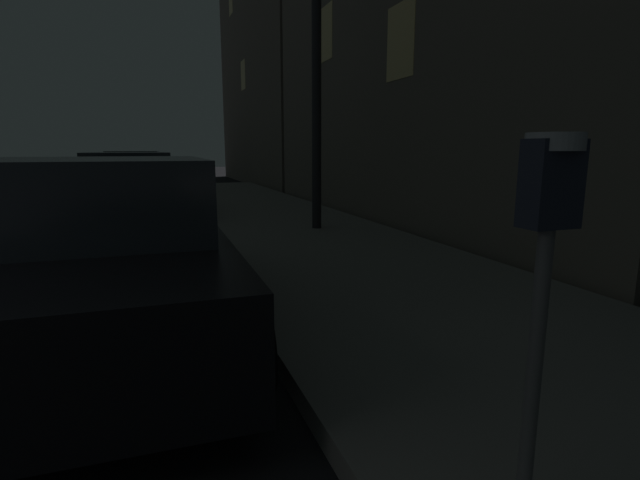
% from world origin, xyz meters
% --- Properties ---
extents(sidewalk, '(3.20, 36.00, 0.15)m').
position_xyz_m(sidewalk, '(5.60, 0.00, 0.07)').
color(sidewalk, slate).
rests_on(sidewalk, ground).
extents(parking_meter, '(0.19, 0.19, 1.40)m').
position_xyz_m(parking_meter, '(4.54, -0.38, 1.21)').
color(parking_meter, '#59595B').
rests_on(parking_meter, sidewalk).
extents(car_black, '(2.11, 4.12, 1.43)m').
position_xyz_m(car_black, '(2.85, 2.31, 0.71)').
color(car_black, black).
rests_on(car_black, ground).
extents(car_silver, '(2.14, 4.11, 1.43)m').
position_xyz_m(car_silver, '(2.85, 9.27, 0.70)').
color(car_silver, '#B7B7BF').
rests_on(car_silver, ground).
extents(car_white, '(2.16, 4.50, 1.43)m').
position_xyz_m(car_white, '(2.85, 15.19, 0.70)').
color(car_white, silver).
rests_on(car_white, ground).
extents(street_lamp, '(0.44, 0.44, 5.59)m').
position_xyz_m(street_lamp, '(5.96, 6.08, 3.84)').
color(street_lamp, black).
rests_on(street_lamp, sidewalk).
extents(building_far, '(7.55, 11.99, 13.12)m').
position_xyz_m(building_far, '(11.07, 19.29, 6.56)').
color(building_far, '#6B6056').
rests_on(building_far, ground).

